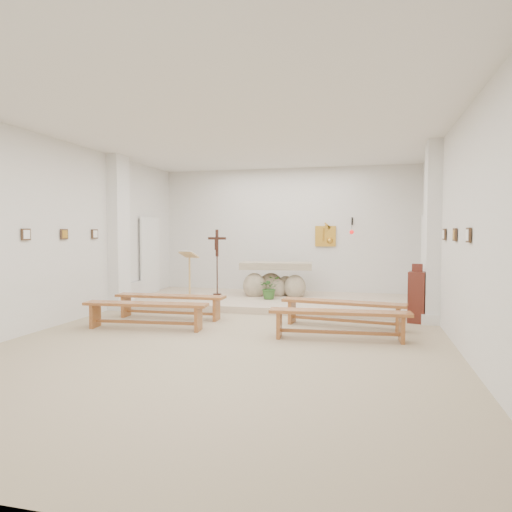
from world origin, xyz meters
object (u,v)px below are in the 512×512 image
(altar, at_px, (275,282))
(bench_left_second, at_px, (146,309))
(donation_pedestal, at_px, (417,297))
(bench_right_second, at_px, (339,318))
(bench_right_front, at_px, (343,308))
(bench_left_front, at_px, (170,301))
(lectern, at_px, (189,274))
(crucifix_stand, at_px, (217,257))

(altar, height_order, bench_left_second, altar)
(donation_pedestal, bearing_deg, bench_right_second, -114.91)
(bench_left_second, bearing_deg, bench_right_second, -5.04)
(bench_left_second, bearing_deg, bench_right_front, 11.81)
(donation_pedestal, height_order, bench_right_front, donation_pedestal)
(bench_left_front, height_order, bench_right_front, same)
(bench_left_second, bearing_deg, lectern, 92.27)
(donation_pedestal, relative_size, bench_left_front, 0.50)
(donation_pedestal, xyz_separation_m, bench_left_second, (-4.83, -1.80, -0.15))
(donation_pedestal, height_order, bench_left_front, donation_pedestal)
(altar, distance_m, bench_right_second, 4.25)
(crucifix_stand, bearing_deg, bench_left_front, -83.13)
(bench_right_second, bearing_deg, donation_pedestal, 48.62)
(altar, distance_m, crucifix_stand, 1.61)
(bench_left_front, relative_size, bench_right_second, 1.00)
(bench_right_front, bearing_deg, bench_left_front, -172.07)
(crucifix_stand, bearing_deg, lectern, -121.51)
(lectern, height_order, donation_pedestal, lectern)
(bench_right_second, bearing_deg, bench_right_front, 85.95)
(altar, height_order, donation_pedestal, donation_pedestal)
(lectern, xyz_separation_m, donation_pedestal, (5.22, -1.22, -0.22))
(donation_pedestal, distance_m, bench_left_second, 5.15)
(altar, relative_size, donation_pedestal, 1.62)
(lectern, bearing_deg, bench_right_second, -21.36)
(crucifix_stand, distance_m, bench_right_front, 4.26)
(bench_left_front, relative_size, bench_right_front, 0.99)
(donation_pedestal, distance_m, bench_right_second, 2.26)
(donation_pedestal, xyz_separation_m, bench_right_second, (-1.37, -1.80, -0.15))
(lectern, height_order, bench_left_front, lectern)
(altar, bearing_deg, crucifix_stand, -178.49)
(lectern, distance_m, bench_left_second, 3.06)
(altar, bearing_deg, donation_pedestal, -39.03)
(lectern, xyz_separation_m, bench_right_front, (3.85, -1.96, -0.36))
(lectern, distance_m, bench_right_front, 4.33)
(bench_right_second, bearing_deg, crucifix_stand, 128.62)
(altar, distance_m, donation_pedestal, 3.80)
(bench_left_front, bearing_deg, bench_right_front, -1.59)
(bench_right_second, bearing_deg, lectern, 137.88)
(lectern, xyz_separation_m, bench_left_front, (0.39, -1.96, -0.36))
(bench_right_front, relative_size, bench_right_second, 1.00)
(bench_right_second, bearing_deg, bench_left_second, 175.95)
(donation_pedestal, xyz_separation_m, bench_left_front, (-4.83, -0.75, -0.15))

